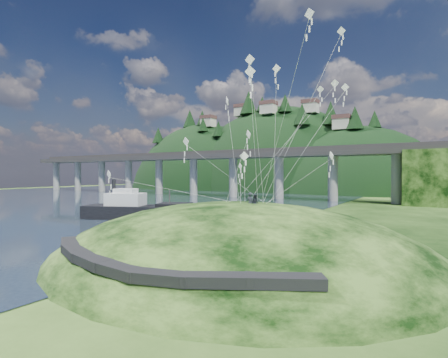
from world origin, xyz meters
The scene contains 10 objects.
ground centered at (0.00, 0.00, 0.00)m, with size 320.00×320.00×0.00m, color black.
water centered at (-72.00, 30.00, 0.01)m, with size 240.00×240.00×0.00m, color #2E3F54.
grass_hill centered at (8.00, 2.00, -1.50)m, with size 36.00×32.00×13.00m.
footpath centered at (7.46, -9.74, 2.08)m, with size 22.29×5.84×0.83m.
bridge centered at (-26.46, 70.07, 9.70)m, with size 160.00×11.00×15.00m.
far_ridge centered at (-43.58, 122.17, -7.44)m, with size 153.00×70.00×94.50m.
work_barge centered at (-19.25, 16.61, 1.64)m, with size 19.31×11.55×6.56m.
wooden_dock centered at (-3.87, 7.34, 0.39)m, with size 12.49×4.12×0.88m.
kite_flyers centered at (9.23, 2.35, 5.83)m, with size 1.09×0.89×1.88m.
kite_swarm centered at (9.84, 2.66, 13.26)m, with size 19.77×14.42×14.30m.
Camera 1 is at (23.15, -25.13, 7.64)m, focal length 28.00 mm.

